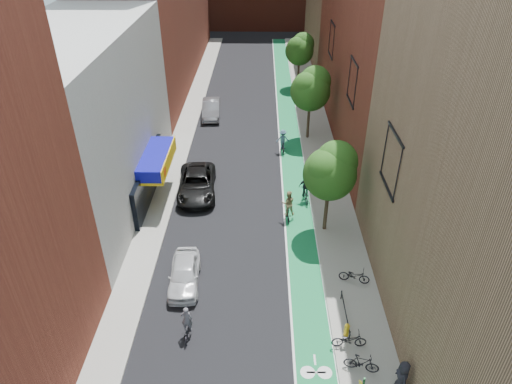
{
  "coord_description": "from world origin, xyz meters",
  "views": [
    {
      "loc": [
        1.36,
        -14.46,
        18.67
      ],
      "look_at": [
        0.99,
        12.35,
        1.5
      ],
      "focal_mm": 32.0,
      "sensor_mm": 36.0,
      "label": 1
    }
  ],
  "objects_px": {
    "parked_car_black": "(197,184)",
    "parked_car_white": "(184,274)",
    "cyclist_lane_far": "(283,142)",
    "cyclist_lead": "(187,327)",
    "pedestrian": "(402,377)",
    "cyclist_lane_near": "(288,207)",
    "fire_hydrant": "(347,329)",
    "cyclist_lane_mid": "(306,191)",
    "parked_car_silver": "(211,109)"
  },
  "relations": [
    {
      "from": "cyclist_lane_far",
      "to": "fire_hydrant",
      "type": "height_order",
      "value": "cyclist_lane_far"
    },
    {
      "from": "parked_car_silver",
      "to": "pedestrian",
      "type": "height_order",
      "value": "pedestrian"
    },
    {
      "from": "parked_car_white",
      "to": "parked_car_black",
      "type": "xyz_separation_m",
      "value": [
        -0.46,
        9.64,
        0.1
      ]
    },
    {
      "from": "parked_car_silver",
      "to": "cyclist_lead",
      "type": "height_order",
      "value": "cyclist_lead"
    },
    {
      "from": "cyclist_lane_far",
      "to": "pedestrian",
      "type": "distance_m",
      "value": 23.68
    },
    {
      "from": "cyclist_lead",
      "to": "cyclist_lane_far",
      "type": "height_order",
      "value": "cyclist_lane_far"
    },
    {
      "from": "parked_car_black",
      "to": "pedestrian",
      "type": "relative_size",
      "value": 3.18
    },
    {
      "from": "parked_car_black",
      "to": "cyclist_lane_near",
      "type": "distance_m",
      "value": 7.4
    },
    {
      "from": "parked_car_silver",
      "to": "cyclist_lane_mid",
      "type": "height_order",
      "value": "cyclist_lane_mid"
    },
    {
      "from": "fire_hydrant",
      "to": "cyclist_lane_far",
      "type": "bearing_deg",
      "value": 97.03
    },
    {
      "from": "cyclist_lane_far",
      "to": "cyclist_lane_near",
      "type": "bearing_deg",
      "value": 84.48
    },
    {
      "from": "cyclist_lead",
      "to": "parked_car_silver",
      "type": "bearing_deg",
      "value": -85.31
    },
    {
      "from": "cyclist_lead",
      "to": "cyclist_lane_near",
      "type": "xyz_separation_m",
      "value": [
        5.51,
        10.2,
        0.34
      ]
    },
    {
      "from": "fire_hydrant",
      "to": "pedestrian",
      "type": "bearing_deg",
      "value": -58.02
    },
    {
      "from": "fire_hydrant",
      "to": "cyclist_lead",
      "type": "bearing_deg",
      "value": -179.94
    },
    {
      "from": "parked_car_black",
      "to": "cyclist_lane_near",
      "type": "bearing_deg",
      "value": -30.14
    },
    {
      "from": "cyclist_lane_far",
      "to": "pedestrian",
      "type": "height_order",
      "value": "cyclist_lane_far"
    },
    {
      "from": "pedestrian",
      "to": "parked_car_white",
      "type": "bearing_deg",
      "value": -121.63
    },
    {
      "from": "parked_car_white",
      "to": "cyclist_lead",
      "type": "distance_m",
      "value": 3.84
    },
    {
      "from": "parked_car_white",
      "to": "parked_car_silver",
      "type": "xyz_separation_m",
      "value": [
        -0.8,
        24.25,
        0.1
      ]
    },
    {
      "from": "fire_hydrant",
      "to": "cyclist_lane_mid",
      "type": "bearing_deg",
      "value": 95.04
    },
    {
      "from": "parked_car_silver",
      "to": "pedestrian",
      "type": "xyz_separation_m",
      "value": [
        11.4,
        -31.07,
        0.26
      ]
    },
    {
      "from": "parked_car_white",
      "to": "cyclist_lane_near",
      "type": "xyz_separation_m",
      "value": [
        6.21,
        6.42,
        0.27
      ]
    },
    {
      "from": "parked_car_white",
      "to": "parked_car_black",
      "type": "bearing_deg",
      "value": 89.43
    },
    {
      "from": "parked_car_white",
      "to": "pedestrian",
      "type": "height_order",
      "value": "pedestrian"
    },
    {
      "from": "parked_car_white",
      "to": "cyclist_lane_near",
      "type": "distance_m",
      "value": 8.94
    },
    {
      "from": "cyclist_lane_far",
      "to": "cyclist_lane_mid",
      "type": "bearing_deg",
      "value": 94.64
    },
    {
      "from": "parked_car_white",
      "to": "pedestrian",
      "type": "xyz_separation_m",
      "value": [
        10.6,
        -6.82,
        0.36
      ]
    },
    {
      "from": "parked_car_black",
      "to": "cyclist_lane_far",
      "type": "xyz_separation_m",
      "value": [
        6.66,
        6.82,
        0.11
      ]
    },
    {
      "from": "parked_car_silver",
      "to": "fire_hydrant",
      "type": "relative_size",
      "value": 6.31
    },
    {
      "from": "cyclist_lane_near",
      "to": "fire_hydrant",
      "type": "relative_size",
      "value": 2.81
    },
    {
      "from": "parked_car_silver",
      "to": "cyclist_lane_far",
      "type": "xyz_separation_m",
      "value": [
        7.0,
        -7.8,
        0.11
      ]
    },
    {
      "from": "parked_car_white",
      "to": "cyclist_lane_far",
      "type": "bearing_deg",
      "value": 66.06
    },
    {
      "from": "cyclist_lead",
      "to": "cyclist_lane_near",
      "type": "distance_m",
      "value": 11.6
    },
    {
      "from": "parked_car_black",
      "to": "pedestrian",
      "type": "bearing_deg",
      "value": -60.51
    },
    {
      "from": "parked_car_silver",
      "to": "cyclist_lead",
      "type": "xyz_separation_m",
      "value": [
        1.49,
        -28.03,
        -0.17
      ]
    },
    {
      "from": "cyclist_lead",
      "to": "parked_car_white",
      "type": "bearing_deg",
      "value": -77.93
    },
    {
      "from": "parked_car_white",
      "to": "cyclist_lane_far",
      "type": "distance_m",
      "value": 17.58
    },
    {
      "from": "fire_hydrant",
      "to": "parked_car_black",
      "type": "bearing_deg",
      "value": 124.33
    },
    {
      "from": "parked_car_black",
      "to": "fire_hydrant",
      "type": "distance_m",
      "value": 16.23
    },
    {
      "from": "parked_car_black",
      "to": "parked_car_white",
      "type": "bearing_deg",
      "value": -91.69
    },
    {
      "from": "parked_car_white",
      "to": "pedestrian",
      "type": "distance_m",
      "value": 12.61
    },
    {
      "from": "parked_car_black",
      "to": "cyclist_lane_near",
      "type": "relative_size",
      "value": 2.66
    },
    {
      "from": "parked_car_white",
      "to": "cyclist_lead",
      "type": "bearing_deg",
      "value": -82.86
    },
    {
      "from": "parked_car_black",
      "to": "cyclist_lane_far",
      "type": "height_order",
      "value": "cyclist_lane_far"
    },
    {
      "from": "parked_car_black",
      "to": "cyclist_lane_near",
      "type": "xyz_separation_m",
      "value": [
        6.66,
        -3.21,
        0.17
      ]
    },
    {
      "from": "cyclist_lead",
      "to": "cyclist_lane_far",
      "type": "xyz_separation_m",
      "value": [
        5.51,
        20.23,
        0.28
      ]
    },
    {
      "from": "cyclist_lane_mid",
      "to": "pedestrian",
      "type": "distance_m",
      "value": 15.82
    },
    {
      "from": "parked_car_white",
      "to": "fire_hydrant",
      "type": "relative_size",
      "value": 5.33
    },
    {
      "from": "parked_car_black",
      "to": "cyclist_lead",
      "type": "relative_size",
      "value": 3.07
    }
  ]
}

